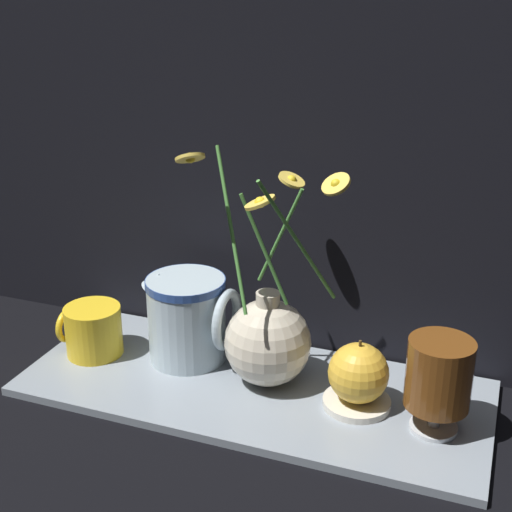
# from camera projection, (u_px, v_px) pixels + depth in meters

# --- Properties ---
(ground_plane) EXTENTS (6.00, 6.00, 0.00)m
(ground_plane) POSITION_uv_depth(u_px,v_px,m) (253.00, 392.00, 1.03)
(ground_plane) COLOR black
(shelf) EXTENTS (0.67, 0.27, 0.01)m
(shelf) POSITION_uv_depth(u_px,v_px,m) (253.00, 388.00, 1.03)
(shelf) COLOR gray
(shelf) RESTS_ON ground_plane
(vase_with_flowers) EXTENTS (0.23, 0.18, 0.35)m
(vase_with_flowers) POSITION_uv_depth(u_px,v_px,m) (268.00, 339.00, 1.01)
(vase_with_flowers) COLOR beige
(vase_with_flowers) RESTS_ON shelf
(yellow_mug) EXTENTS (0.10, 0.09, 0.08)m
(yellow_mug) POSITION_uv_depth(u_px,v_px,m) (91.00, 332.00, 1.10)
(yellow_mug) COLOR yellow
(yellow_mug) RESTS_ON shelf
(ceramic_pitcher) EXTENTS (0.14, 0.12, 0.14)m
(ceramic_pitcher) POSITION_uv_depth(u_px,v_px,m) (188.00, 315.00, 1.07)
(ceramic_pitcher) COLOR silver
(ceramic_pitcher) RESTS_ON shelf
(tea_glass) EXTENTS (0.08, 0.08, 0.13)m
(tea_glass) POSITION_uv_depth(u_px,v_px,m) (439.00, 376.00, 0.90)
(tea_glass) COLOR silver
(tea_glass) RESTS_ON shelf
(saucer_plate) EXTENTS (0.09, 0.09, 0.01)m
(saucer_plate) POSITION_uv_depth(u_px,v_px,m) (356.00, 403.00, 0.97)
(saucer_plate) COLOR silver
(saucer_plate) RESTS_ON shelf
(orange_fruit) EXTENTS (0.08, 0.08, 0.09)m
(orange_fruit) POSITION_uv_depth(u_px,v_px,m) (358.00, 374.00, 0.96)
(orange_fruit) COLOR gold
(orange_fruit) RESTS_ON saucer_plate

